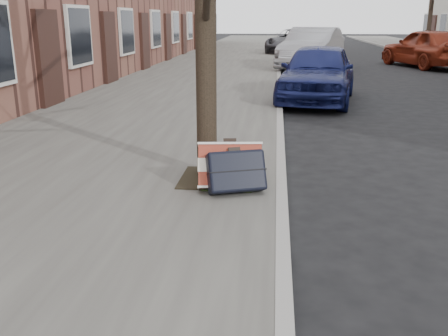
# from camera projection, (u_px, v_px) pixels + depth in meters

# --- Properties ---
(ground) EXTENTS (120.00, 120.00, 0.00)m
(ground) POSITION_uv_depth(u_px,v_px,m) (419.00, 239.00, 4.55)
(ground) COLOR black
(ground) RESTS_ON ground
(near_sidewalk) EXTENTS (5.00, 70.00, 0.12)m
(near_sidewalk) POSITION_uv_depth(u_px,v_px,m) (215.00, 68.00, 19.18)
(near_sidewalk) COLOR #66655D
(near_sidewalk) RESTS_ON ground
(dirt_patch) EXTENTS (0.85, 0.85, 0.02)m
(dirt_patch) POSITION_uv_depth(u_px,v_px,m) (217.00, 178.00, 5.85)
(dirt_patch) COLOR black
(dirt_patch) RESTS_ON near_sidewalk
(suitcase_red) EXTENTS (0.72, 0.45, 0.53)m
(suitcase_red) POSITION_uv_depth(u_px,v_px,m) (230.00, 166.00, 5.43)
(suitcase_red) COLOR maroon
(suitcase_red) RESTS_ON near_sidewalk
(suitcase_navy) EXTENTS (0.70, 0.55, 0.48)m
(suitcase_navy) POSITION_uv_depth(u_px,v_px,m) (236.00, 171.00, 5.33)
(suitcase_navy) COLOR black
(suitcase_navy) RESTS_ON near_sidewalk
(car_near_front) EXTENTS (2.28, 4.24, 1.37)m
(car_near_front) POSITION_uv_depth(u_px,v_px,m) (318.00, 72.00, 11.83)
(car_near_front) COLOR navy
(car_near_front) RESTS_ON ground
(car_near_mid) EXTENTS (2.93, 5.08, 1.58)m
(car_near_mid) POSITION_uv_depth(u_px,v_px,m) (312.00, 49.00, 19.10)
(car_near_mid) COLOR #A5A7AD
(car_near_mid) RESTS_ON ground
(car_near_back) EXTENTS (3.57, 5.29, 1.35)m
(car_near_back) POSITION_uv_depth(u_px,v_px,m) (294.00, 42.00, 27.03)
(car_near_back) COLOR #333338
(car_near_back) RESTS_ON ground
(car_far_back) EXTENTS (3.10, 4.92, 1.56)m
(car_far_back) POSITION_uv_depth(u_px,v_px,m) (427.00, 48.00, 19.95)
(car_far_back) COLOR maroon
(car_far_back) RESTS_ON ground
(tree_far_c) EXTENTS (0.24, 0.24, 5.44)m
(tree_far_c) POSITION_uv_depth(u_px,v_px,m) (432.00, 1.00, 27.80)
(tree_far_c) COLOR black
(tree_far_c) RESTS_ON far_sidewalk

